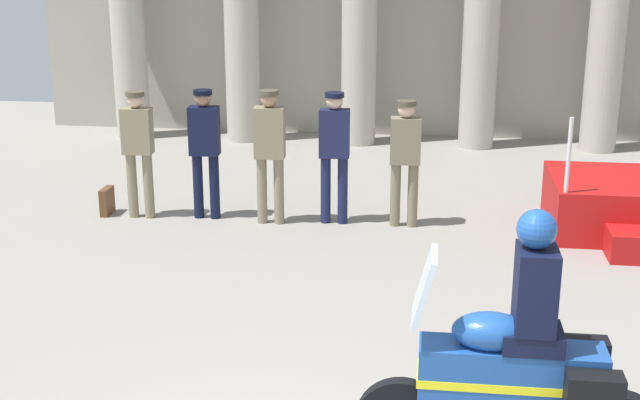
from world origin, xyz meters
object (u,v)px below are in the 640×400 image
object	(u,v)px
officer_in_row_0	(138,144)
briefcase_on_ground	(107,201)
officer_in_row_3	(334,147)
officer_in_row_4	(405,153)
officer_in_row_2	(270,146)
motorcycle_with_rider	(522,367)
officer_in_row_1	(205,144)

from	to	relation	value
officer_in_row_0	briefcase_on_ground	world-z (taller)	officer_in_row_0
officer_in_row_3	officer_in_row_4	xyz separation A→B (m)	(0.90, -0.01, -0.05)
officer_in_row_3	officer_in_row_4	bearing A→B (deg)	176.88
briefcase_on_ground	officer_in_row_0	bearing A→B (deg)	-6.97
officer_in_row_2	motorcycle_with_rider	xyz separation A→B (m)	(2.69, -5.19, -0.23)
officer_in_row_2	officer_in_row_0	bearing A→B (deg)	-2.96
officer_in_row_2	officer_in_row_4	bearing A→B (deg)	-178.90
officer_in_row_2	officer_in_row_1	bearing A→B (deg)	-9.22
officer_in_row_3	briefcase_on_ground	world-z (taller)	officer_in_row_3
officer_in_row_1	officer_in_row_3	bearing A→B (deg)	177.99
officer_in_row_4	briefcase_on_ground	size ratio (longest dim) A/B	4.50
officer_in_row_0	officer_in_row_3	world-z (taller)	officer_in_row_3
officer_in_row_1	officer_in_row_2	world-z (taller)	officer_in_row_2
officer_in_row_4	briefcase_on_ground	distance (m)	4.01
officer_in_row_0	motorcycle_with_rider	world-z (taller)	motorcycle_with_rider
officer_in_row_4	briefcase_on_ground	world-z (taller)	officer_in_row_4
officer_in_row_2	officer_in_row_3	size ratio (longest dim) A/B	1.02
officer_in_row_0	officer_in_row_1	distance (m)	0.87
officer_in_row_0	officer_in_row_3	bearing A→B (deg)	179.82
officer_in_row_0	officer_in_row_2	distance (m)	1.74
briefcase_on_ground	motorcycle_with_rider	bearing A→B (deg)	-46.89
officer_in_row_2	motorcycle_with_rider	distance (m)	5.85
officer_in_row_1	officer_in_row_2	distance (m)	0.88
briefcase_on_ground	officer_in_row_2	bearing A→B (deg)	-2.01
officer_in_row_3	briefcase_on_ground	bearing A→B (deg)	-1.68
officer_in_row_1	officer_in_row_0	bearing A→B (deg)	3.38
briefcase_on_ground	officer_in_row_1	bearing A→B (deg)	1.10
officer_in_row_2	officer_in_row_4	distance (m)	1.71
officer_in_row_0	motorcycle_with_rider	bearing A→B (deg)	128.03
officer_in_row_1	motorcycle_with_rider	world-z (taller)	motorcycle_with_rider
motorcycle_with_rider	officer_in_row_0	bearing A→B (deg)	-49.85
officer_in_row_3	officer_in_row_1	bearing A→B (deg)	-2.01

